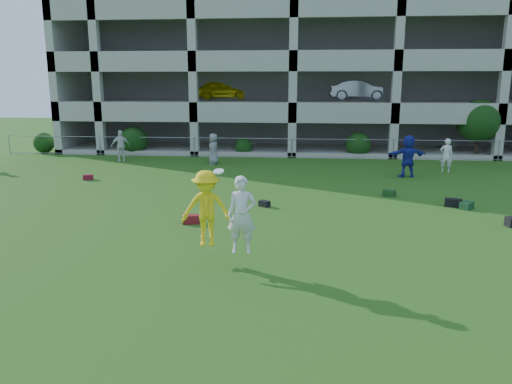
# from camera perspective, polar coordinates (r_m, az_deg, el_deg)

# --- Properties ---
(ground) EXTENTS (100.00, 100.00, 0.00)m
(ground) POSITION_cam_1_polar(r_m,az_deg,el_deg) (11.92, 1.58, -9.79)
(ground) COLOR #235114
(ground) RESTS_ON ground
(bystander_b) EXTENTS (1.13, 0.80, 1.79)m
(bystander_b) POSITION_cam_1_polar(r_m,az_deg,el_deg) (29.91, -15.23, 5.12)
(bystander_b) COLOR silver
(bystander_b) RESTS_ON ground
(bystander_c) EXTENTS (0.71, 0.93, 1.71)m
(bystander_c) POSITION_cam_1_polar(r_m,az_deg,el_deg) (27.96, -4.88, 4.93)
(bystander_c) COLOR gray
(bystander_c) RESTS_ON ground
(bystander_d) EXTENTS (1.96, 0.95, 2.03)m
(bystander_d) POSITION_cam_1_polar(r_m,az_deg,el_deg) (25.13, 16.96, 3.95)
(bystander_d) COLOR #212A9A
(bystander_d) RESTS_ON ground
(bystander_e) EXTENTS (0.70, 0.52, 1.73)m
(bystander_e) POSITION_cam_1_polar(r_m,az_deg,el_deg) (27.04, 20.92, 3.92)
(bystander_e) COLOR white
(bystander_e) RESTS_ON ground
(bag_red_a) EXTENTS (0.59, 0.38, 0.28)m
(bag_red_a) POSITION_cam_1_polar(r_m,az_deg,el_deg) (16.39, -7.43, -3.11)
(bag_red_a) COLOR maroon
(bag_red_a) RESTS_ON ground
(bag_black_b) EXTENTS (0.47, 0.44, 0.22)m
(bag_black_b) POSITION_cam_1_polar(r_m,az_deg,el_deg) (18.44, 0.96, -1.33)
(bag_black_b) COLOR black
(bag_black_b) RESTS_ON ground
(bag_green_c) EXTENTS (0.59, 0.61, 0.26)m
(bag_green_c) POSITION_cam_1_polar(r_m,az_deg,el_deg) (19.63, 22.93, -1.43)
(bag_green_c) COLOR #133515
(bag_green_c) RESTS_ON ground
(crate_d) EXTENTS (0.41, 0.41, 0.30)m
(crate_d) POSITION_cam_1_polar(r_m,az_deg,el_deg) (17.88, 27.25, -3.06)
(crate_d) COLOR black
(crate_d) RESTS_ON ground
(bag_black_e) EXTENTS (0.66, 0.47, 0.30)m
(bag_black_e) POSITION_cam_1_polar(r_m,az_deg,el_deg) (19.78, 21.63, -1.15)
(bag_black_e) COLOR black
(bag_black_e) RESTS_ON ground
(bag_red_f) EXTENTS (0.52, 0.42, 0.24)m
(bag_red_f) POSITION_cam_1_polar(r_m,az_deg,el_deg) (24.74, -18.64, 1.61)
(bag_red_f) COLOR maroon
(bag_red_f) RESTS_ON ground
(bag_green_g) EXTENTS (0.57, 0.45, 0.25)m
(bag_green_g) POSITION_cam_1_polar(r_m,az_deg,el_deg) (20.78, 14.98, -0.13)
(bag_green_g) COLOR #153A15
(bag_green_g) RESTS_ON ground
(frisbee_contest) EXTENTS (1.97, 1.23, 1.98)m
(frisbee_contest) POSITION_cam_1_polar(r_m,az_deg,el_deg) (12.37, -4.71, -2.05)
(frisbee_contest) COLOR yellow
(frisbee_contest) RESTS_ON ground
(parking_garage) EXTENTS (30.00, 14.00, 12.00)m
(parking_garage) POSITION_cam_1_polar(r_m,az_deg,el_deg) (38.74, 4.60, 14.69)
(parking_garage) COLOR #9E998C
(parking_garage) RESTS_ON ground
(fence) EXTENTS (36.06, 0.06, 1.20)m
(fence) POSITION_cam_1_polar(r_m,az_deg,el_deg) (30.27, 4.12, 5.06)
(fence) COLOR gray
(fence) RESTS_ON ground
(shrub_row) EXTENTS (34.38, 2.52, 3.50)m
(shrub_row) POSITION_cam_1_polar(r_m,az_deg,el_deg) (31.09, 12.73, 6.65)
(shrub_row) COLOR #163D11
(shrub_row) RESTS_ON ground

